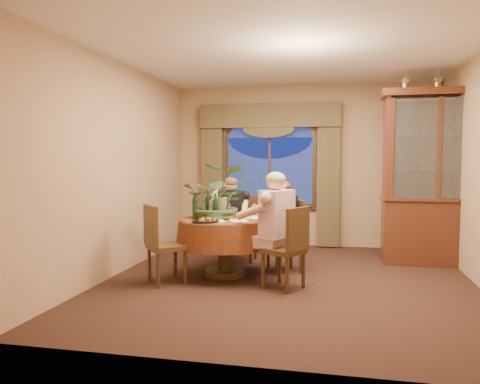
% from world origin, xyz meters
% --- Properties ---
extents(floor, '(5.00, 5.00, 0.00)m').
position_xyz_m(floor, '(0.00, 0.00, 0.00)').
color(floor, black).
rests_on(floor, ground).
extents(wall_back, '(4.50, 0.00, 4.50)m').
position_xyz_m(wall_back, '(0.00, 2.50, 1.40)').
color(wall_back, '#9E7B56').
rests_on(wall_back, ground).
extents(ceiling, '(5.00, 5.00, 0.00)m').
position_xyz_m(ceiling, '(0.00, 0.00, 2.80)').
color(ceiling, white).
rests_on(ceiling, wall_back).
extents(window, '(1.62, 0.10, 1.32)m').
position_xyz_m(window, '(-0.60, 2.43, 1.30)').
color(window, navy).
rests_on(window, wall_back).
extents(arched_transom, '(1.60, 0.06, 0.44)m').
position_xyz_m(arched_transom, '(-0.60, 2.43, 2.08)').
color(arched_transom, navy).
rests_on(arched_transom, wall_back).
extents(drapery_left, '(0.38, 0.14, 2.32)m').
position_xyz_m(drapery_left, '(-1.63, 2.38, 1.18)').
color(drapery_left, '#443C24').
rests_on(drapery_left, floor).
extents(drapery_right, '(0.38, 0.14, 2.32)m').
position_xyz_m(drapery_right, '(0.43, 2.38, 1.18)').
color(drapery_right, '#443C24').
rests_on(drapery_right, floor).
extents(swag_valance, '(2.45, 0.16, 0.42)m').
position_xyz_m(swag_valance, '(-0.60, 2.35, 2.28)').
color(swag_valance, '#443C24').
rests_on(swag_valance, wall_back).
extents(dining_table, '(1.50, 1.50, 0.75)m').
position_xyz_m(dining_table, '(-0.84, 0.08, 0.38)').
color(dining_table, maroon).
rests_on(dining_table, floor).
extents(china_cabinet, '(1.54, 0.61, 2.51)m').
position_xyz_m(china_cabinet, '(1.96, 1.38, 1.25)').
color(china_cabinet, '#3B1C12').
rests_on(china_cabinet, floor).
extents(oil_lamp_left, '(0.11, 0.11, 0.34)m').
position_xyz_m(oil_lamp_left, '(1.52, 1.38, 2.68)').
color(oil_lamp_left, '#A5722D').
rests_on(oil_lamp_left, china_cabinet).
extents(oil_lamp_center, '(0.11, 0.11, 0.34)m').
position_xyz_m(oil_lamp_center, '(1.96, 1.38, 2.68)').
color(oil_lamp_center, '#A5722D').
rests_on(oil_lamp_center, china_cabinet).
extents(oil_lamp_right, '(0.11, 0.11, 0.34)m').
position_xyz_m(oil_lamp_right, '(2.40, 1.38, 2.68)').
color(oil_lamp_right, '#A5722D').
rests_on(oil_lamp_right, china_cabinet).
extents(chair_right, '(0.57, 0.57, 0.96)m').
position_xyz_m(chair_right, '(-0.02, -0.36, 0.48)').
color(chair_right, black).
rests_on(chair_right, floor).
extents(chair_back_right, '(0.57, 0.57, 0.96)m').
position_xyz_m(chair_back_right, '(-0.11, 0.48, 0.48)').
color(chair_back_right, black).
rests_on(chair_back_right, floor).
extents(chair_back, '(0.44, 0.44, 0.96)m').
position_xyz_m(chair_back, '(-0.80, 1.00, 0.48)').
color(chair_back, black).
rests_on(chair_back, floor).
extents(chair_front_left, '(0.59, 0.59, 0.96)m').
position_xyz_m(chair_front_left, '(-1.44, -0.43, 0.48)').
color(chair_front_left, black).
rests_on(chair_front_left, floor).
extents(person_pink, '(0.62, 0.64, 1.38)m').
position_xyz_m(person_pink, '(-0.11, -0.28, 0.69)').
color(person_pink, '#CDA5A8').
rests_on(person_pink, floor).
extents(person_back, '(0.50, 0.47, 1.26)m').
position_xyz_m(person_back, '(-0.95, 0.91, 0.63)').
color(person_back, black).
rests_on(person_back, floor).
extents(person_scarf, '(0.59, 0.60, 1.23)m').
position_xyz_m(person_scarf, '(-0.13, 0.59, 0.62)').
color(person_scarf, black).
rests_on(person_scarf, floor).
extents(stoneware_vase, '(0.14, 0.14, 0.26)m').
position_xyz_m(stoneware_vase, '(-0.90, 0.21, 0.88)').
color(stoneware_vase, tan).
rests_on(stoneware_vase, dining_table).
extents(centerpiece_plant, '(0.93, 1.03, 0.80)m').
position_xyz_m(centerpiece_plant, '(-0.96, 0.22, 1.35)').
color(centerpiece_plant, '#395731').
rests_on(centerpiece_plant, dining_table).
extents(olive_bowl, '(0.15, 0.15, 0.05)m').
position_xyz_m(olive_bowl, '(-0.79, 0.03, 0.77)').
color(olive_bowl, brown).
rests_on(olive_bowl, dining_table).
extents(cheese_platter, '(0.34, 0.34, 0.02)m').
position_xyz_m(cheese_platter, '(-0.99, -0.29, 0.76)').
color(cheese_platter, black).
rests_on(cheese_platter, dining_table).
extents(wine_bottle_0, '(0.07, 0.07, 0.33)m').
position_xyz_m(wine_bottle_0, '(-1.22, 0.01, 0.92)').
color(wine_bottle_0, black).
rests_on(wine_bottle_0, dining_table).
extents(wine_bottle_1, '(0.07, 0.07, 0.33)m').
position_xyz_m(wine_bottle_1, '(-0.95, 0.05, 0.92)').
color(wine_bottle_1, black).
rests_on(wine_bottle_1, dining_table).
extents(wine_bottle_2, '(0.07, 0.07, 0.33)m').
position_xyz_m(wine_bottle_2, '(-1.12, 0.28, 0.92)').
color(wine_bottle_2, black).
rests_on(wine_bottle_2, dining_table).
extents(wine_bottle_3, '(0.07, 0.07, 0.33)m').
position_xyz_m(wine_bottle_3, '(-1.02, 0.10, 0.92)').
color(wine_bottle_3, tan).
rests_on(wine_bottle_3, dining_table).
extents(tasting_paper_0, '(0.31, 0.36, 0.00)m').
position_xyz_m(tasting_paper_0, '(-0.62, -0.09, 0.75)').
color(tasting_paper_0, white).
rests_on(tasting_paper_0, dining_table).
extents(tasting_paper_1, '(0.23, 0.32, 0.00)m').
position_xyz_m(tasting_paper_1, '(-0.51, 0.26, 0.75)').
color(tasting_paper_1, white).
rests_on(tasting_paper_1, dining_table).
extents(tasting_paper_2, '(0.30, 0.35, 0.00)m').
position_xyz_m(tasting_paper_2, '(-0.89, -0.18, 0.75)').
color(tasting_paper_2, white).
rests_on(tasting_paper_2, dining_table).
extents(wine_glass_person_pink, '(0.07, 0.07, 0.18)m').
position_xyz_m(wine_glass_person_pink, '(-0.46, -0.10, 0.84)').
color(wine_glass_person_pink, silver).
rests_on(wine_glass_person_pink, dining_table).
extents(wine_glass_person_back, '(0.07, 0.07, 0.18)m').
position_xyz_m(wine_glass_person_back, '(-0.89, 0.50, 0.84)').
color(wine_glass_person_back, silver).
rests_on(wine_glass_person_back, dining_table).
extents(wine_glass_person_scarf, '(0.07, 0.07, 0.18)m').
position_xyz_m(wine_glass_person_scarf, '(-0.50, 0.33, 0.84)').
color(wine_glass_person_scarf, silver).
rests_on(wine_glass_person_scarf, dining_table).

